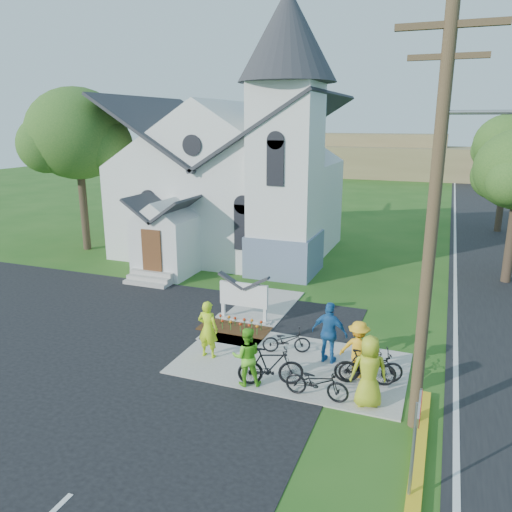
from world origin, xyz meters
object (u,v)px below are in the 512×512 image
at_px(bike_2, 317,382).
at_px(bike_4, 371,366).
at_px(cyclist_0, 208,329).
at_px(bike_0, 286,340).
at_px(cyclist_1, 247,356).
at_px(cyclist_2, 330,333).
at_px(utility_pole, 436,211).
at_px(cyclist_3, 358,349).
at_px(church_sign, 244,295).
at_px(stop_sign, 418,423).
at_px(cyclist_4, 369,371).
at_px(bike_3, 365,367).
at_px(bike_1, 271,366).

xyz_separation_m(bike_2, bike_4, (1.23, 1.40, 0.02)).
bearing_deg(cyclist_0, bike_0, -150.82).
distance_m(cyclist_1, cyclist_2, 2.87).
height_order(utility_pole, bike_4, utility_pole).
distance_m(cyclist_1, bike_2, 2.08).
bearing_deg(cyclist_2, bike_0, 1.38).
bearing_deg(cyclist_3, church_sign, -26.84).
xyz_separation_m(stop_sign, cyclist_1, (-4.73, 3.00, -0.87)).
xyz_separation_m(church_sign, cyclist_4, (5.29, -4.26, -0.00)).
bearing_deg(cyclist_4, bike_2, -12.98).
bearing_deg(bike_2, cyclist_4, -82.17).
bearing_deg(bike_3, church_sign, 47.34).
xyz_separation_m(cyclist_0, cyclist_1, (1.80, -1.18, -0.07)).
bearing_deg(cyclist_2, bike_2, 102.54).
xyz_separation_m(bike_1, bike_3, (2.50, 0.99, -0.04)).
distance_m(utility_pole, cyclist_3, 5.20).
relative_size(utility_pole, bike_0, 6.44).
distance_m(stop_sign, bike_4, 4.80).
height_order(cyclist_0, cyclist_3, cyclist_0).
relative_size(bike_2, bike_3, 1.01).
height_order(cyclist_1, cyclist_4, cyclist_4).
xyz_separation_m(stop_sign, bike_4, (-1.46, 4.40, -1.25)).
bearing_deg(bike_1, utility_pole, -118.13).
bearing_deg(cyclist_1, bike_1, 176.09).
distance_m(cyclist_3, bike_4, 0.59).
bearing_deg(cyclist_0, cyclist_2, -163.19).
distance_m(bike_2, cyclist_3, 1.84).
bearing_deg(cyclist_0, cyclist_1, 148.37).
bearing_deg(cyclist_1, cyclist_4, 159.73).
relative_size(utility_pole, cyclist_1, 5.81).
height_order(bike_1, cyclist_4, cyclist_4).
bearing_deg(bike_3, cyclist_4, -177.43).
bearing_deg(stop_sign, cyclist_3, 112.16).
bearing_deg(bike_0, bike_3, -132.00).
bearing_deg(bike_1, bike_3, -89.24).
xyz_separation_m(cyclist_2, bike_4, (1.40, -0.78, -0.50)).
xyz_separation_m(cyclist_0, bike_4, (5.07, 0.22, -0.45)).
height_order(stop_sign, bike_4, stop_sign).
height_order(utility_pole, cyclist_2, utility_pole).
height_order(stop_sign, cyclist_4, stop_sign).
bearing_deg(bike_0, cyclist_0, 98.44).
xyz_separation_m(stop_sign, bike_1, (-4.09, 3.22, -1.17)).
bearing_deg(bike_4, utility_pole, -159.09).
xyz_separation_m(stop_sign, bike_2, (-2.69, 3.00, -1.27)).
relative_size(church_sign, bike_2, 1.24).
bearing_deg(cyclist_1, cyclist_3, -173.31).
relative_size(bike_1, bike_3, 1.07).
bearing_deg(cyclist_3, cyclist_1, 32.89).
distance_m(church_sign, bike_4, 6.00).
bearing_deg(bike_3, bike_4, -43.48).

